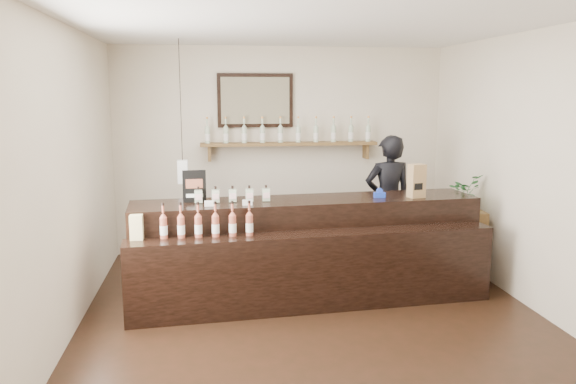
% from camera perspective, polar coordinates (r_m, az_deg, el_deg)
% --- Properties ---
extents(ground, '(5.00, 5.00, 0.00)m').
position_cam_1_polar(ground, '(5.69, 2.56, -12.49)').
color(ground, black).
rests_on(ground, ground).
extents(room_shell, '(5.00, 5.00, 5.00)m').
position_cam_1_polar(room_shell, '(5.28, 2.71, 4.86)').
color(room_shell, beige).
rests_on(room_shell, ground).
extents(back_wall_decor, '(2.66, 0.96, 1.69)m').
position_cam_1_polar(back_wall_decor, '(7.60, -1.82, 6.85)').
color(back_wall_decor, brown).
rests_on(back_wall_decor, ground).
extents(counter, '(3.79, 1.25, 1.22)m').
position_cam_1_polar(counter, '(6.06, 2.09, -6.14)').
color(counter, black).
rests_on(counter, ground).
extents(promo_sign, '(0.24, 0.03, 0.34)m').
position_cam_1_polar(promo_sign, '(5.94, -9.50, 0.57)').
color(promo_sign, black).
rests_on(promo_sign, counter).
extents(paper_bag, '(0.19, 0.16, 0.37)m').
position_cam_1_polar(paper_bag, '(6.29, 12.93, 1.11)').
color(paper_bag, olive).
rests_on(paper_bag, counter).
extents(tape_dispenser, '(0.13, 0.05, 0.11)m').
position_cam_1_polar(tape_dispenser, '(6.23, 9.28, -0.19)').
color(tape_dispenser, '#1B3BBF').
rests_on(tape_dispenser, counter).
extents(side_cabinet, '(0.46, 0.60, 0.82)m').
position_cam_1_polar(side_cabinet, '(7.08, 17.22, -4.92)').
color(side_cabinet, brown).
rests_on(side_cabinet, ground).
extents(potted_plant, '(0.49, 0.47, 0.42)m').
position_cam_1_polar(potted_plant, '(6.95, 17.48, 0.00)').
color(potted_plant, '#2A6A30').
rests_on(potted_plant, side_cabinet).
extents(shopkeeper, '(0.71, 0.49, 1.88)m').
position_cam_1_polar(shopkeeper, '(7.18, 10.14, -0.06)').
color(shopkeeper, black).
rests_on(shopkeeper, ground).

